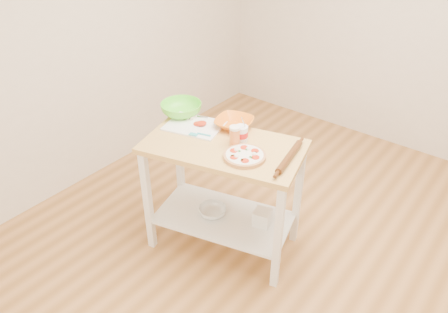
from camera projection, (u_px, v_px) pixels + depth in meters
room_shell at (289, 97)px, 2.54m from camera, size 4.04×4.54×2.74m
prep_island at (223, 175)px, 3.10m from camera, size 1.20×0.85×0.90m
pizza at (245, 156)px, 2.81m from camera, size 0.28×0.28×0.04m
cutting_board at (194, 125)px, 3.17m from camera, size 0.46×0.39×0.04m
spatula at (199, 134)px, 3.04m from camera, size 0.14×0.09×0.01m
knife at (185, 116)px, 3.27m from camera, size 0.24×0.16×0.01m
orange_bowl at (234, 123)px, 3.14m from camera, size 0.32×0.32×0.07m
green_bowl at (181, 109)px, 3.29m from camera, size 0.40×0.40×0.10m
beer_pint at (235, 136)px, 2.91m from camera, size 0.07×0.07×0.14m
yogurt_tub at (241, 134)px, 2.97m from camera, size 0.09×0.09×0.20m
rolling_pin at (289, 157)px, 2.78m from camera, size 0.11×0.38×0.04m
shelf_glass_bowl at (213, 211)px, 3.31m from camera, size 0.21×0.21×0.07m
shelf_bin at (262, 218)px, 3.20m from camera, size 0.15×0.15×0.12m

